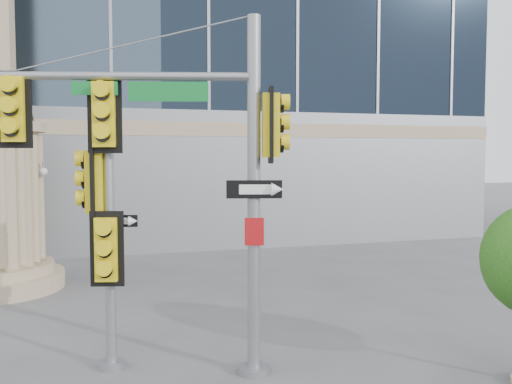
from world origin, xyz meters
name	(u,v)px	position (x,y,z in m)	size (l,w,h in m)	color
ground	(269,376)	(0.00, 0.00, 0.00)	(120.00, 120.00, 0.00)	#545456
main_signal_pole	(189,155)	(-1.39, 0.52, 4.11)	(5.03, 1.76, 6.64)	slate
secondary_signal_pole	(104,198)	(-2.86, 1.17, 3.31)	(0.97, 0.87, 5.63)	slate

